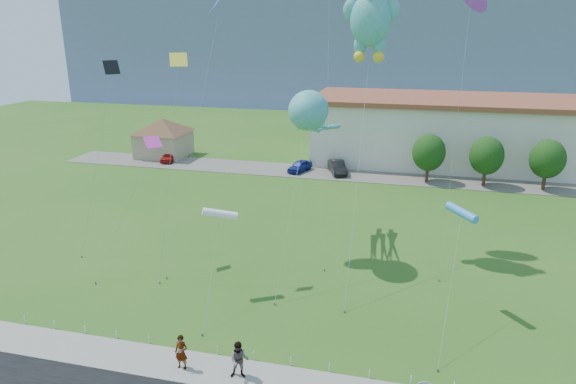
# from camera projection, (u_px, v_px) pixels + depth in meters

# --- Properties ---
(ground) EXTENTS (160.00, 160.00, 0.00)m
(ground) POSITION_uv_depth(u_px,v_px,m) (243.00, 343.00, 28.19)
(ground) COLOR #295819
(ground) RESTS_ON ground
(sidewalk) EXTENTS (80.00, 2.50, 0.10)m
(sidewalk) POSITION_uv_depth(u_px,v_px,m) (226.00, 373.00, 25.64)
(sidewalk) COLOR gray
(sidewalk) RESTS_ON ground
(parking_strip) EXTENTS (70.00, 6.00, 0.06)m
(parking_strip) POSITION_uv_depth(u_px,v_px,m) (339.00, 173.00, 60.50)
(parking_strip) COLOR #59544C
(parking_strip) RESTS_ON ground
(hill_ridge) EXTENTS (160.00, 50.00, 25.00)m
(hill_ridge) POSITION_uv_depth(u_px,v_px,m) (389.00, 43.00, 135.14)
(hill_ridge) COLOR slate
(hill_ridge) RESTS_ON ground
(pavilion) EXTENTS (9.20, 9.20, 5.00)m
(pavilion) POSITION_uv_depth(u_px,v_px,m) (163.00, 134.00, 67.86)
(pavilion) COLOR tan
(pavilion) RESTS_ON ground
(warehouse) EXTENTS (61.00, 15.00, 8.20)m
(warehouse) POSITION_uv_depth(u_px,v_px,m) (566.00, 135.00, 61.57)
(warehouse) COLOR beige
(warehouse) RESTS_ON ground
(rope_fence) EXTENTS (26.05, 0.05, 0.50)m
(rope_fence) POSITION_uv_depth(u_px,v_px,m) (235.00, 353.00, 26.92)
(rope_fence) COLOR white
(rope_fence) RESTS_ON ground
(tree_near) EXTENTS (3.60, 3.60, 5.47)m
(tree_near) POSITION_uv_depth(u_px,v_px,m) (429.00, 153.00, 56.24)
(tree_near) COLOR #3F2B19
(tree_near) RESTS_ON ground
(tree_mid) EXTENTS (3.60, 3.60, 5.47)m
(tree_mid) POSITION_uv_depth(u_px,v_px,m) (487.00, 156.00, 54.86)
(tree_mid) COLOR #3F2B19
(tree_mid) RESTS_ON ground
(tree_far) EXTENTS (3.60, 3.60, 5.47)m
(tree_far) POSITION_uv_depth(u_px,v_px,m) (548.00, 159.00, 53.49)
(tree_far) COLOR #3F2B19
(tree_far) RESTS_ON ground
(pedestrian_left) EXTENTS (0.68, 0.45, 1.85)m
(pedestrian_left) POSITION_uv_depth(u_px,v_px,m) (181.00, 352.00, 25.68)
(pedestrian_left) COLOR gray
(pedestrian_left) RESTS_ON sidewalk
(pedestrian_right) EXTENTS (1.07, 0.91, 1.94)m
(pedestrian_right) POSITION_uv_depth(u_px,v_px,m) (239.00, 360.00, 25.01)
(pedestrian_right) COLOR gray
(pedestrian_right) RESTS_ON sidewalk
(parked_car_red) EXTENTS (1.80, 3.84, 1.27)m
(parked_car_red) POSITION_uv_depth(u_px,v_px,m) (170.00, 156.00, 65.75)
(parked_car_red) COLOR #B21A16
(parked_car_red) RESTS_ON parking_strip
(parked_car_blue) EXTENTS (2.71, 4.16, 1.32)m
(parked_car_blue) POSITION_uv_depth(u_px,v_px,m) (300.00, 166.00, 61.13)
(parked_car_blue) COLOR navy
(parked_car_blue) RESTS_ON parking_strip
(parked_car_black) EXTENTS (3.03, 4.80, 1.49)m
(parked_car_black) POSITION_uv_depth(u_px,v_px,m) (337.00, 167.00, 60.30)
(parked_car_black) COLOR black
(parked_car_black) RESTS_ON parking_strip
(octopus_kite) EXTENTS (2.79, 13.99, 12.41)m
(octopus_kite) POSITION_uv_depth(u_px,v_px,m) (312.00, 117.00, 36.83)
(octopus_kite) COLOR teal
(octopus_kite) RESTS_ON ground
(teddy_bear_kite) EXTENTS (3.96, 12.15, 20.46)m
(teddy_bear_kite) POSITION_uv_depth(u_px,v_px,m) (371.00, 13.00, 35.84)
(teddy_bear_kite) COLOR teal
(teddy_bear_kite) RESTS_ON ground
(small_kite_cyan) EXTENTS (1.32, 7.97, 6.65)m
(small_kite_cyan) POSITION_uv_depth(u_px,v_px,m) (462.00, 213.00, 29.93)
(small_kite_cyan) COLOR #3290E1
(small_kite_cyan) RESTS_ON ground
(small_kite_pink) EXTENTS (2.95, 5.91, 9.22)m
(small_kite_pink) POSITION_uv_depth(u_px,v_px,m) (147.00, 156.00, 36.02)
(small_kite_pink) COLOR #E031AE
(small_kite_pink) RESTS_ON ground
(small_kite_black) EXTENTS (2.20, 4.89, 14.12)m
(small_kite_black) POSITION_uv_depth(u_px,v_px,m) (108.00, 91.00, 38.02)
(small_kite_black) COLOR black
(small_kite_black) RESTS_ON ground
(small_kite_yellow) EXTENTS (1.62, 3.86, 14.97)m
(small_kite_yellow) POSITION_uv_depth(u_px,v_px,m) (176.00, 89.00, 33.11)
(small_kite_yellow) COLOR yellow
(small_kite_yellow) RESTS_ON ground
(small_kite_blue) EXTENTS (2.85, 8.26, 19.24)m
(small_kite_blue) POSITION_uv_depth(u_px,v_px,m) (220.00, 4.00, 36.12)
(small_kite_blue) COLOR blue
(small_kite_blue) RESTS_ON ground
(small_kite_white) EXTENTS (1.09, 6.56, 5.74)m
(small_kite_white) POSITION_uv_depth(u_px,v_px,m) (220.00, 215.00, 32.31)
(small_kite_white) COLOR white
(small_kite_white) RESTS_ON ground
(small_kite_purple) EXTENTS (1.80, 7.21, 19.43)m
(small_kite_purple) POSITION_uv_depth(u_px,v_px,m) (471.00, 0.00, 35.04)
(small_kite_purple) COLOR #AD38E2
(small_kite_purple) RESTS_ON ground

